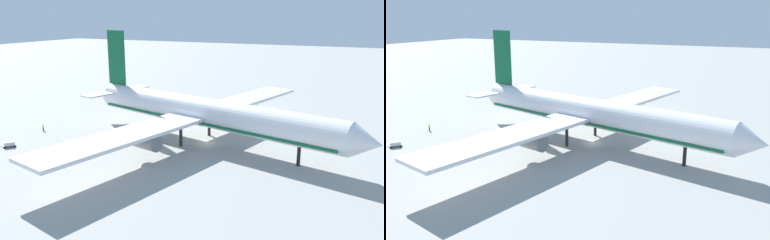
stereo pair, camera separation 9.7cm
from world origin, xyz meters
The scene contains 7 objects.
ground_plane centered at (0.00, 0.00, 0.00)m, with size 600.00×600.00×0.00m, color #9E9E99.
airliner centered at (-1.29, 0.37, 6.88)m, with size 73.59×81.84×24.10m.
baggage_cart_0 centered at (-40.98, 29.79, 0.84)m, with size 2.39×3.58×1.54m.
baggage_cart_1 centered at (-37.68, -21.09, 0.66)m, with size 2.71×2.99×1.18m.
ground_worker_5 centered at (-40.45, -8.61, 0.84)m, with size 0.56×0.56×1.66m.
traffic_cone_2 centered at (-33.51, 33.90, 0.28)m, with size 0.36×0.36×0.55m, color orange.
traffic_cone_3 centered at (-0.78, 41.31, 0.28)m, with size 0.36×0.36×0.55m, color orange.
Camera 2 is at (34.38, -78.52, 28.07)m, focal length 37.51 mm.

